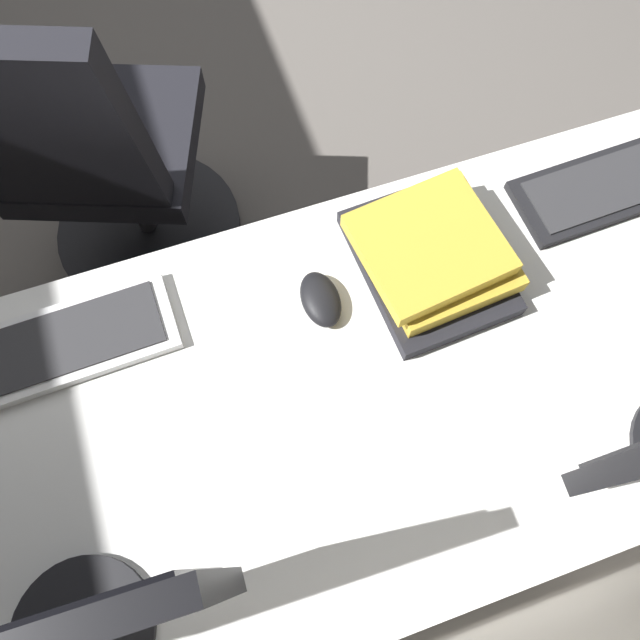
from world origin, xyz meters
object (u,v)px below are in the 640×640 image
(keyboard_main, at_px, (626,180))
(mouse_main, at_px, (321,299))
(book_stack_near, at_px, (431,254))
(drawer_pedestal, at_px, (369,442))
(office_chair, at_px, (100,167))
(keyboard_spare, at_px, (46,350))

(keyboard_main, distance_m, mouse_main, 0.61)
(mouse_main, relative_size, book_stack_near, 0.35)
(book_stack_near, bearing_deg, drawer_pedestal, 52.65)
(mouse_main, distance_m, book_stack_near, 0.20)
(keyboard_main, relative_size, office_chair, 0.44)
(keyboard_main, bearing_deg, office_chair, -31.27)
(mouse_main, bearing_deg, keyboard_main, -175.60)
(mouse_main, xyz_separation_m, book_stack_near, (-0.20, -0.01, 0.03))
(keyboard_main, xyz_separation_m, keyboard_spare, (1.05, -0.02, 0.00))
(keyboard_main, relative_size, book_stack_near, 1.44)
(keyboard_spare, relative_size, office_chair, 0.44)
(drawer_pedestal, height_order, keyboard_main, keyboard_main)
(drawer_pedestal, relative_size, book_stack_near, 2.36)
(drawer_pedestal, distance_m, mouse_main, 0.44)
(book_stack_near, distance_m, office_chair, 0.88)
(keyboard_spare, distance_m, office_chair, 0.64)
(drawer_pedestal, distance_m, keyboard_main, 0.72)
(mouse_main, bearing_deg, keyboard_spare, -7.92)
(drawer_pedestal, bearing_deg, office_chair, -64.13)
(keyboard_main, bearing_deg, keyboard_spare, -0.87)
(keyboard_main, height_order, office_chair, office_chair)
(book_stack_near, bearing_deg, office_chair, -48.52)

